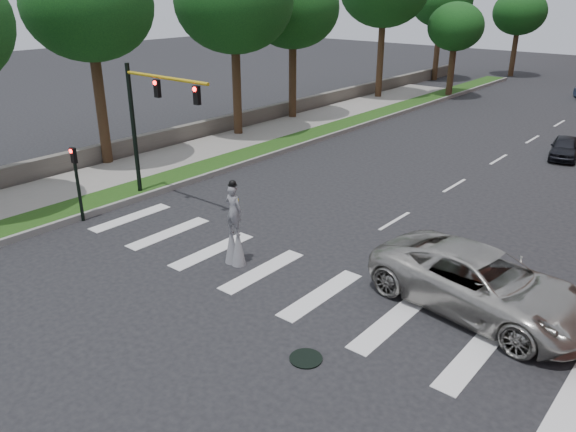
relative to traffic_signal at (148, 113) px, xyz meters
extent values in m
plane|color=black|center=(9.78, -3.00, -4.15)|extent=(160.00, 160.00, 0.00)
cube|color=#1B3E11|center=(-1.72, 17.00, -4.03)|extent=(2.00, 60.00, 0.25)
cube|color=gray|center=(-0.67, 17.00, -4.01)|extent=(0.20, 60.00, 0.28)
cube|color=gray|center=(-4.72, 7.00, -4.06)|extent=(4.00, 60.00, 0.18)
cube|color=#57524B|center=(-7.22, 19.00, -3.60)|extent=(0.50, 56.00, 1.10)
cylinder|color=black|center=(12.78, -5.00, -4.13)|extent=(0.90, 0.90, 0.04)
cylinder|color=black|center=(-1.22, 0.00, -1.05)|extent=(0.20, 0.20, 6.20)
cylinder|color=gold|center=(1.38, 0.00, 1.65)|extent=(5.20, 0.14, 0.14)
cube|color=black|center=(0.78, 0.00, 1.15)|extent=(0.28, 0.18, 0.75)
cylinder|color=#FF0C0C|center=(0.78, -0.10, 1.40)|extent=(0.18, 0.06, 0.18)
cube|color=black|center=(3.28, 0.00, 1.15)|extent=(0.28, 0.18, 0.75)
cylinder|color=#FF0C0C|center=(3.28, -0.10, 1.40)|extent=(0.18, 0.06, 0.18)
cylinder|color=black|center=(-0.52, -3.50, -2.65)|extent=(0.14, 0.14, 3.00)
cube|color=black|center=(-0.52, -3.50, -1.25)|extent=(0.25, 0.16, 0.65)
cylinder|color=#FF0C0C|center=(-0.52, -3.60, -1.05)|extent=(0.16, 0.05, 0.16)
cylinder|color=#362415|center=(7.48, -2.16, -3.58)|extent=(0.07, 0.07, 1.14)
cylinder|color=#362415|center=(7.16, -2.18, -3.58)|extent=(0.07, 0.07, 1.14)
cone|color=slate|center=(7.48, -2.16, -3.44)|extent=(0.52, 0.52, 1.43)
cone|color=slate|center=(7.16, -2.18, -3.44)|extent=(0.52, 0.52, 1.43)
imported|color=slate|center=(7.32, -2.17, -2.08)|extent=(0.70, 0.48, 1.85)
sphere|color=black|center=(7.32, -2.17, -1.10)|extent=(0.26, 0.26, 0.26)
cylinder|color=black|center=(7.32, -2.17, -1.15)|extent=(0.34, 0.34, 0.02)
cube|color=yellow|center=(7.32, -2.03, -1.57)|extent=(0.22, 0.05, 0.10)
imported|color=#AAA8A1|center=(15.35, 0.38, -3.19)|extent=(7.26, 4.10, 1.91)
imported|color=black|center=(12.55, 19.73, -3.52)|extent=(2.19, 3.91, 1.26)
cylinder|color=#362415|center=(-6.74, 1.90, -0.76)|extent=(0.56, 0.56, 6.78)
ellipsoid|color=#103514|center=(-6.74, 1.90, 4.29)|extent=(6.62, 6.62, 5.62)
cylinder|color=#362415|center=(-5.80, 11.37, -0.85)|extent=(0.56, 0.56, 6.60)
ellipsoid|color=#103514|center=(-5.80, 11.37, 4.31)|extent=(7.43, 7.43, 6.31)
cylinder|color=#362415|center=(-6.28, 17.71, -1.02)|extent=(0.56, 0.56, 6.25)
ellipsoid|color=#103514|center=(-6.28, 17.71, 3.76)|extent=(6.62, 6.62, 5.62)
cylinder|color=#362415|center=(-5.72, 29.15, -0.50)|extent=(0.56, 0.56, 7.30)
cylinder|color=#362415|center=(-6.67, 42.22, -0.93)|extent=(0.56, 0.56, 6.44)
ellipsoid|color=#103514|center=(-6.67, 42.22, 3.87)|extent=(6.31, 6.31, 5.37)
cylinder|color=#362415|center=(-1.02, 33.54, -1.70)|extent=(0.56, 0.56, 4.89)
ellipsoid|color=#103514|center=(-1.02, 33.54, 1.95)|extent=(4.82, 4.82, 4.09)
cylinder|color=#362415|center=(-1.38, 50.31, -1.49)|extent=(0.56, 0.56, 5.33)
ellipsoid|color=#103514|center=(-1.38, 50.31, 2.59)|extent=(5.63, 5.63, 4.79)
camera|label=1|loc=(20.41, -14.94, 5.16)|focal=35.00mm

